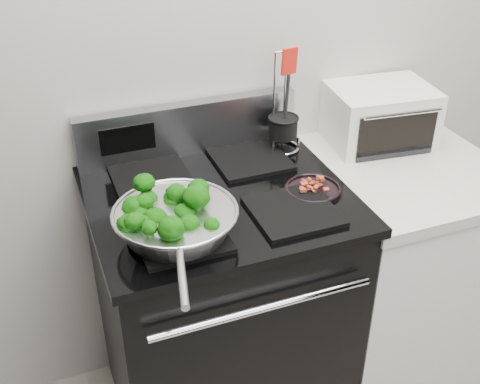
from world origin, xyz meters
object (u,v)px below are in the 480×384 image
skillet (176,221)px  utensil_holder (283,132)px  bacon_plate (313,186)px  toaster_oven (379,115)px  gas_range (221,308)px

skillet → utensil_holder: 0.61m
bacon_plate → toaster_oven: size_ratio=0.45×
gas_range → bacon_plate: (0.28, -0.08, 0.48)m
gas_range → skillet: gas_range is taller
gas_range → skillet: bearing=-137.4°
bacon_plate → utensil_holder: size_ratio=0.47×
skillet → bacon_plate: size_ratio=3.13×
utensil_holder → toaster_oven: utensil_holder is taller
gas_range → utensil_holder: utensil_holder is taller
skillet → utensil_holder: bearing=49.6°
bacon_plate → utensil_holder: utensil_holder is taller
bacon_plate → utensil_holder: bearing=84.5°
gas_range → utensil_holder: (0.31, 0.20, 0.53)m
skillet → toaster_oven: (0.86, 0.36, 0.02)m
utensil_holder → toaster_oven: bearing=-10.9°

